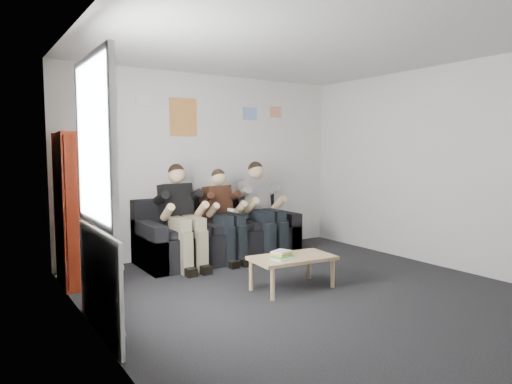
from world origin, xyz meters
TOP-DOWN VIEW (x-y plane):
  - room_shell at (0.00, 0.00)m, footprint 5.00×5.00m
  - sofa at (-0.07, 2.06)m, footprint 2.30×0.94m
  - bookshelf at (-2.09, 1.87)m, footprint 0.27×0.80m
  - coffee_table at (-0.06, 0.31)m, footprint 0.94×0.52m
  - game_cases at (-0.22, 0.31)m, footprint 0.28×0.26m
  - person_left at (-0.71, 1.86)m, footprint 0.42×0.90m
  - person_middle at (-0.07, 1.86)m, footprint 0.38×0.82m
  - person_right at (0.57, 1.86)m, footprint 0.43×0.92m
  - radiator at (-2.15, 0.20)m, footprint 0.10×0.64m
  - window at (-2.22, 0.20)m, footprint 0.05×1.30m
  - poster_large at (-0.40, 2.49)m, footprint 0.42×0.01m
  - poster_blue at (0.75, 2.49)m, footprint 0.25×0.01m
  - poster_pink at (1.25, 2.49)m, footprint 0.22×0.01m
  - poster_sign at (-1.00, 2.49)m, footprint 0.20×0.01m

SIDE VIEW (x-z plane):
  - sofa at x=-0.07m, z-range -0.12..0.76m
  - coffee_table at x=-0.06m, z-range 0.14..0.52m
  - radiator at x=-2.15m, z-range 0.05..0.65m
  - game_cases at x=-0.22m, z-range 0.37..0.44m
  - person_middle at x=-0.07m, z-range 0.01..1.31m
  - person_left at x=-0.71m, z-range 0.00..1.39m
  - person_right at x=0.57m, z-range 0.00..1.40m
  - bookshelf at x=-2.09m, z-range 0.00..1.78m
  - window at x=-2.22m, z-range -0.15..2.21m
  - room_shell at x=0.00m, z-range -1.15..3.85m
  - poster_large at x=-0.40m, z-range 1.77..2.32m
  - poster_blue at x=0.75m, z-range 2.05..2.25m
  - poster_pink at x=1.25m, z-range 2.11..2.29m
  - poster_sign at x=-1.00m, z-range 2.18..2.32m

